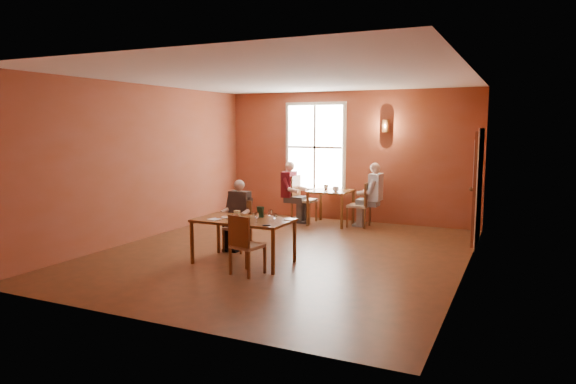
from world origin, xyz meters
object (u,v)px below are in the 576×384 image
at_px(diner_white, 360,196).
at_px(diner_maroon, 303,193).
at_px(chair_diner_maroon, 304,199).
at_px(chair_diner_main, 237,226).
at_px(chair_empty, 247,244).
at_px(chair_diner_white, 359,205).
at_px(main_table, 244,241).
at_px(diner_main, 236,218).
at_px(second_table, 331,207).

distance_m(diner_white, diner_maroon, 1.36).
bearing_deg(diner_white, chair_diner_maroon, 90.00).
height_order(chair_diner_main, chair_empty, chair_empty).
relative_size(chair_empty, diner_maroon, 0.67).
bearing_deg(chair_diner_white, chair_empty, 174.33).
xyz_separation_m(main_table, chair_diner_white, (0.79, 3.70, 0.13)).
bearing_deg(chair_diner_maroon, diner_main, 0.24).
distance_m(chair_empty, diner_white, 4.25).
bearing_deg(main_table, chair_empty, -55.07).
xyz_separation_m(chair_diner_main, second_table, (0.64, 3.05, -0.06)).
distance_m(main_table, chair_diner_white, 3.78).
bearing_deg(diner_main, diner_maroon, -89.20).
distance_m(diner_white, chair_diner_maroon, 1.34).
distance_m(second_table, chair_diner_maroon, 0.67).
xyz_separation_m(diner_main, diner_white, (1.32, 3.08, 0.08)).
bearing_deg(main_table, chair_diner_maroon, 97.90).
height_order(chair_diner_main, diner_maroon, diner_maroon).
bearing_deg(diner_white, main_table, 167.54).
height_order(second_table, chair_diner_white, chair_diner_white).
height_order(diner_main, second_table, diner_main).
bearing_deg(chair_diner_main, chair_empty, 126.41).
relative_size(chair_diner_main, chair_diner_white, 0.90).
height_order(chair_diner_main, diner_white, diner_white).
distance_m(chair_diner_white, diner_maroon, 1.34).
height_order(chair_diner_main, chair_diner_white, chair_diner_white).
distance_m(chair_empty, chair_diner_white, 4.24).
height_order(main_table, chair_diner_maroon, chair_diner_maroon).
bearing_deg(diner_maroon, chair_diner_white, 90.00).
distance_m(chair_diner_white, chair_diner_maroon, 1.30).
bearing_deg(second_table, diner_main, -101.70).
height_order(diner_main, chair_diner_white, diner_main).
bearing_deg(chair_diner_main, diner_main, 90.00).
bearing_deg(diner_maroon, diner_white, 90.00).
height_order(main_table, diner_white, diner_white).
bearing_deg(chair_empty, chair_diner_main, 138.67).
relative_size(chair_diner_main, chair_diner_maroon, 0.83).
relative_size(main_table, diner_maroon, 1.13).
xyz_separation_m(main_table, diner_main, (-0.50, 0.62, 0.24)).
bearing_deg(diner_main, chair_diner_maroon, -89.76).
distance_m(main_table, diner_main, 0.83).
xyz_separation_m(chair_diner_main, diner_main, (0.00, -0.03, 0.16)).
relative_size(chair_diner_main, diner_main, 0.73).
bearing_deg(second_table, diner_white, 0.00).
bearing_deg(chair_diner_main, chair_diner_maroon, -89.75).
distance_m(chair_diner_main, diner_main, 0.16).
xyz_separation_m(chair_empty, chair_diner_maroon, (-0.88, 4.22, 0.08)).
height_order(chair_diner_maroon, diner_maroon, diner_maroon).
distance_m(chair_empty, diner_maroon, 4.33).
xyz_separation_m(second_table, chair_diner_white, (0.65, 0.00, 0.11)).
height_order(chair_diner_white, chair_diner_maroon, chair_diner_maroon).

